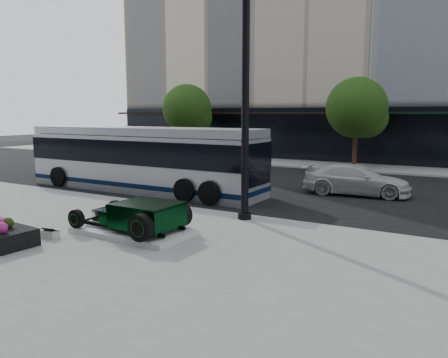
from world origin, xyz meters
The scene contains 9 objects.
ground centered at (0.00, 0.00, 0.00)m, with size 120.00×120.00×0.00m, color black.
sidewalk_far centered at (0.00, 14.00, 0.06)m, with size 70.00×4.00×0.12m, color gray.
street_trees centered at (1.15, 13.07, 3.77)m, with size 29.80×3.80×5.70m.
display_plinth centered at (-0.53, -5.86, 0.20)m, with size 3.40×1.80×0.15m, color silver.
hot_rod centered at (-0.19, -5.86, 0.70)m, with size 3.22×2.00×0.81m.
info_plaque centered at (-2.20, -7.37, 0.24)m, with size 0.45×0.37×0.31m.
lamppost centered at (1.40, -2.65, 3.81)m, with size 0.44×0.44×7.99m.
transit_bus centered at (-5.65, 0.39, 1.49)m, with size 12.12×2.88×2.92m.
white_sedan centered at (3.28, 4.27, 0.66)m, with size 1.85×4.56×1.32m, color silver.
Camera 1 is at (7.94, -15.02, 3.53)m, focal length 35.00 mm.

